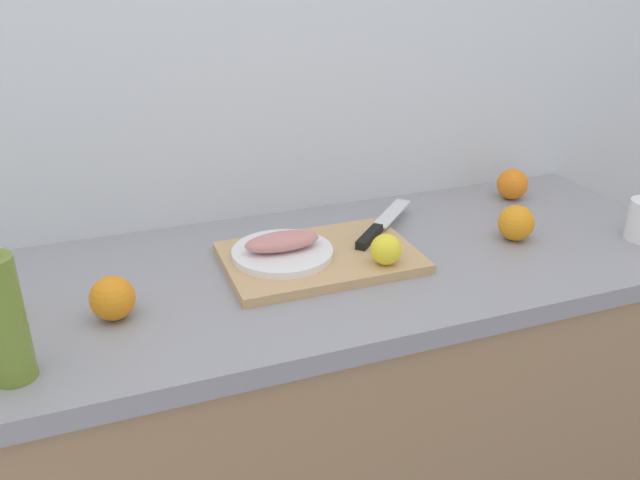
{
  "coord_description": "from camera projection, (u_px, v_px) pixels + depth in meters",
  "views": [
    {
      "loc": [
        -0.24,
        -1.1,
        1.5
      ],
      "look_at": [
        0.17,
        0.01,
        0.95
      ],
      "focal_mm": 36.09,
      "sensor_mm": 36.0,
      "label": 1
    }
  ],
  "objects": [
    {
      "name": "orange_2",
      "position": [
        112.0,
        298.0,
        1.12
      ],
      "size": [
        0.08,
        0.08,
        0.08
      ],
      "primitive_type": "sphere",
      "color": "orange",
      "rests_on": "kitchen_counter"
    },
    {
      "name": "kitchen_counter",
      "position": [
        250.0,
        453.0,
        1.46
      ],
      "size": [
        2.0,
        0.6,
        0.9
      ],
      "color": "#9E7A56",
      "rests_on": "ground_plane"
    },
    {
      "name": "cutting_board",
      "position": [
        320.0,
        258.0,
        1.33
      ],
      "size": [
        0.39,
        0.26,
        0.02
      ],
      "primitive_type": "cube",
      "color": "tan",
      "rests_on": "kitchen_counter"
    },
    {
      "name": "orange_0",
      "position": [
        512.0,
        184.0,
        1.64
      ],
      "size": [
        0.08,
        0.08,
        0.08
      ],
      "primitive_type": "sphere",
      "color": "orange",
      "rests_on": "kitchen_counter"
    },
    {
      "name": "chef_knife",
      "position": [
        378.0,
        228.0,
        1.42
      ],
      "size": [
        0.23,
        0.22,
        0.02
      ],
      "rotation": [
        0.0,
        0.0,
        0.78
      ],
      "color": "silver",
      "rests_on": "cutting_board"
    },
    {
      "name": "white_plate",
      "position": [
        282.0,
        253.0,
        1.31
      ],
      "size": [
        0.21,
        0.21,
        0.01
      ],
      "primitive_type": "cylinder",
      "color": "white",
      "rests_on": "cutting_board"
    },
    {
      "name": "olive_oil_bottle",
      "position": [
        2.0,
        316.0,
        0.93
      ],
      "size": [
        0.06,
        0.06,
        0.27
      ],
      "color": "olive",
      "rests_on": "kitchen_counter"
    },
    {
      "name": "orange_3",
      "position": [
        516.0,
        223.0,
        1.42
      ],
      "size": [
        0.08,
        0.08,
        0.08
      ],
      "primitive_type": "sphere",
      "color": "orange",
      "rests_on": "kitchen_counter"
    },
    {
      "name": "back_wall",
      "position": [
        195.0,
        70.0,
        1.4
      ],
      "size": [
        3.2,
        0.05,
        2.5
      ],
      "primitive_type": "cube",
      "color": "silver",
      "rests_on": "ground_plane"
    },
    {
      "name": "fish_fillet",
      "position": [
        282.0,
        241.0,
        1.3
      ],
      "size": [
        0.15,
        0.07,
        0.04
      ],
      "primitive_type": "ellipsoid",
      "color": "tan",
      "rests_on": "white_plate"
    },
    {
      "name": "lemon_0",
      "position": [
        386.0,
        249.0,
        1.27
      ],
      "size": [
        0.06,
        0.06,
        0.06
      ],
      "primitive_type": "sphere",
      "color": "yellow",
      "rests_on": "cutting_board"
    }
  ]
}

